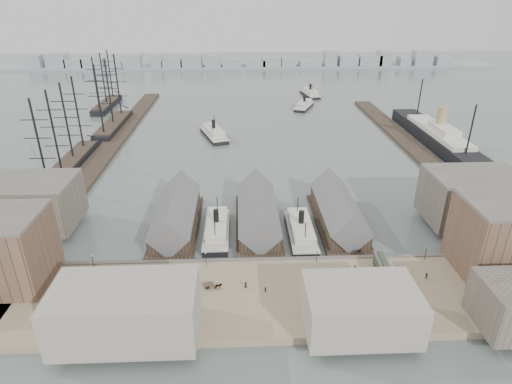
{
  "coord_description": "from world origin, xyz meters",
  "views": [
    {
      "loc": [
        -5.57,
        -103.58,
        69.0
      ],
      "look_at": [
        0.0,
        30.0,
        6.0
      ],
      "focal_mm": 30.0,
      "sensor_mm": 36.0,
      "label": 1
    }
  ],
  "objects_px": {
    "ferry_docked_west": "(217,229)",
    "tram": "(383,268)",
    "horse_cart_left": "(75,290)",
    "ocean_steamer": "(438,137)",
    "horse_cart_right": "(349,290)",
    "horse_cart_center": "(215,286)"
  },
  "relations": [
    {
      "from": "ocean_steamer",
      "to": "horse_cart_center",
      "type": "xyz_separation_m",
      "value": [
        -104.08,
        -111.07,
        -1.25
      ]
    },
    {
      "from": "tram",
      "to": "horse_cart_center",
      "type": "height_order",
      "value": "tram"
    },
    {
      "from": "ferry_docked_west",
      "to": "tram",
      "type": "relative_size",
      "value": 2.35
    },
    {
      "from": "horse_cart_left",
      "to": "horse_cart_center",
      "type": "bearing_deg",
      "value": -72.17
    },
    {
      "from": "ferry_docked_west",
      "to": "horse_cart_left",
      "type": "xyz_separation_m",
      "value": [
        -33.32,
        -29.86,
        0.69
      ]
    },
    {
      "from": "ferry_docked_west",
      "to": "horse_cart_right",
      "type": "bearing_deg",
      "value": -43.93
    },
    {
      "from": "horse_cart_left",
      "to": "ocean_steamer",
      "type": "bearing_deg",
      "value": -33.93
    },
    {
      "from": "ferry_docked_west",
      "to": "tram",
      "type": "xyz_separation_m",
      "value": [
        44.18,
        -25.23,
        1.82
      ]
    },
    {
      "from": "ocean_steamer",
      "to": "horse_cart_left",
      "type": "xyz_separation_m",
      "value": [
        -138.32,
        -111.44,
        -1.24
      ]
    },
    {
      "from": "ferry_docked_west",
      "to": "horse_cart_left",
      "type": "height_order",
      "value": "ferry_docked_west"
    },
    {
      "from": "ferry_docked_west",
      "to": "tram",
      "type": "bearing_deg",
      "value": -29.74
    },
    {
      "from": "horse_cart_right",
      "to": "ocean_steamer",
      "type": "bearing_deg",
      "value": -37.14
    },
    {
      "from": "ocean_steamer",
      "to": "horse_cart_right",
      "type": "distance_m",
      "value": 134.52
    },
    {
      "from": "horse_cart_right",
      "to": "tram",
      "type": "bearing_deg",
      "value": -60.16
    },
    {
      "from": "ferry_docked_west",
      "to": "horse_cart_left",
      "type": "distance_m",
      "value": 44.75
    },
    {
      "from": "tram",
      "to": "horse_cart_right",
      "type": "height_order",
      "value": "tram"
    },
    {
      "from": "tram",
      "to": "horse_cart_left",
      "type": "xyz_separation_m",
      "value": [
        -77.5,
        -4.62,
        -1.13
      ]
    },
    {
      "from": "ferry_docked_west",
      "to": "horse_cart_right",
      "type": "distance_m",
      "value": 46.89
    },
    {
      "from": "tram",
      "to": "horse_cart_center",
      "type": "xyz_separation_m",
      "value": [
        -43.25,
        -4.25,
        -1.14
      ]
    },
    {
      "from": "tram",
      "to": "horse_cart_left",
      "type": "height_order",
      "value": "tram"
    },
    {
      "from": "ocean_steamer",
      "to": "horse_cart_left",
      "type": "bearing_deg",
      "value": -141.14
    },
    {
      "from": "ocean_steamer",
      "to": "tram",
      "type": "bearing_deg",
      "value": -119.66
    }
  ]
}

